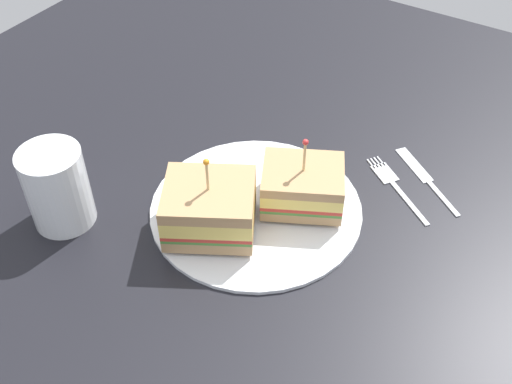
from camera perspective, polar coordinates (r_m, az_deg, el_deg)
name	(u,v)px	position (r cm, az deg, el deg)	size (l,w,h in cm)	color
ground_plane	(256,216)	(74.91, 0.00, -2.20)	(117.96, 117.96, 2.00)	black
plate	(256,207)	(73.85, 0.00, -1.40)	(25.24, 25.24, 0.97)	white
sandwich_half_front	(302,186)	(72.42, 4.29, 0.58)	(11.77, 11.00, 9.33)	tan
sandwich_half_back	(210,208)	(69.14, -4.29, -1.48)	(12.88, 12.36, 10.02)	tan
drink_glass	(58,191)	(73.66, -17.73, 0.09)	(7.16, 7.16, 9.85)	beige
fork	(392,181)	(79.44, 12.40, 0.95)	(11.22, 8.59, 0.35)	silver
knife	(424,176)	(81.23, 15.19, 1.46)	(11.39, 8.95, 0.35)	silver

